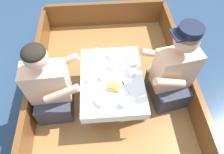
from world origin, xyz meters
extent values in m
plane|color=navy|center=(0.00, 0.00, 0.00)|extent=(60.00, 60.00, 0.00)
cube|color=#9E6B38|center=(0.00, 0.00, 0.13)|extent=(1.80, 2.84, 0.26)
cube|color=brown|center=(-0.87, 0.00, 0.41)|extent=(0.06, 2.84, 0.32)
cube|color=brown|center=(0.87, 0.00, 0.41)|extent=(0.06, 2.84, 0.32)
cube|color=brown|center=(0.00, 1.39, 0.44)|extent=(1.68, 0.06, 0.36)
cylinder|color=#B2B2B7|center=(0.00, 0.05, 0.44)|extent=(0.07, 0.07, 0.38)
cube|color=#9E6B38|center=(0.00, 0.05, 0.64)|extent=(0.61, 0.82, 0.02)
cube|color=white|center=(0.00, 0.05, 0.65)|extent=(0.64, 0.85, 0.00)
cube|color=white|center=(0.00, -0.37, 0.60)|extent=(0.64, 0.00, 0.10)
cube|color=white|center=(0.00, 0.47, 0.60)|extent=(0.64, 0.00, 0.10)
cube|color=#333847|center=(-0.62, -0.01, 0.39)|extent=(0.38, 0.45, 0.26)
cube|color=beige|center=(-0.62, -0.01, 0.73)|extent=(0.41, 0.24, 0.43)
sphere|color=beige|center=(-0.62, -0.01, 1.10)|extent=(0.21, 0.21, 0.21)
ellipsoid|color=black|center=(-0.62, -0.01, 1.15)|extent=(0.20, 0.20, 0.11)
cylinder|color=beige|center=(-0.48, 0.18, 0.79)|extent=(0.34, 0.08, 0.21)
cylinder|color=beige|center=(-0.46, -0.18, 0.79)|extent=(0.34, 0.08, 0.21)
cube|color=#333847|center=(0.62, 0.05, 0.39)|extent=(0.43, 0.50, 0.26)
cube|color=tan|center=(0.62, 0.05, 0.75)|extent=(0.43, 0.29, 0.46)
sphere|color=tan|center=(0.62, 0.05, 1.13)|extent=(0.22, 0.22, 0.22)
ellipsoid|color=brown|center=(0.62, 0.05, 1.18)|extent=(0.21, 0.21, 0.12)
cylinder|color=tan|center=(0.50, -0.15, 0.82)|extent=(0.34, 0.13, 0.21)
cylinder|color=tan|center=(0.44, 0.20, 0.82)|extent=(0.34, 0.13, 0.21)
cylinder|color=black|center=(0.62, 0.05, 1.25)|extent=(0.20, 0.20, 0.06)
cube|color=black|center=(0.53, 0.03, 1.22)|extent=(0.13, 0.17, 0.01)
cylinder|color=silver|center=(0.01, -0.07, 0.66)|extent=(0.17, 0.17, 0.01)
cylinder|color=silver|center=(-0.18, 0.26, 0.66)|extent=(0.21, 0.21, 0.01)
cube|color=tan|center=(0.01, -0.07, 0.68)|extent=(0.14, 0.12, 0.04)
cube|color=gold|center=(0.01, -0.07, 0.71)|extent=(0.11, 0.10, 0.01)
cylinder|color=silver|center=(-0.12, -0.21, 0.67)|extent=(0.13, 0.13, 0.04)
cylinder|color=beige|center=(-0.12, -0.21, 0.68)|extent=(0.10, 0.10, 0.02)
cylinder|color=silver|center=(0.05, 0.20, 0.67)|extent=(0.15, 0.15, 0.04)
cylinder|color=beige|center=(0.05, 0.20, 0.68)|extent=(0.12, 0.12, 0.02)
cylinder|color=silver|center=(0.04, 0.34, 0.67)|extent=(0.13, 0.13, 0.04)
cylinder|color=beige|center=(0.04, 0.34, 0.68)|extent=(0.11, 0.11, 0.02)
cylinder|color=silver|center=(0.24, 0.24, 0.67)|extent=(0.12, 0.12, 0.04)
cylinder|color=beige|center=(0.24, 0.24, 0.68)|extent=(0.10, 0.10, 0.02)
cylinder|color=silver|center=(0.21, 0.08, 0.69)|extent=(0.08, 0.08, 0.06)
torus|color=silver|center=(0.26, 0.08, 0.69)|extent=(0.04, 0.01, 0.04)
cylinder|color=#3D2314|center=(0.21, 0.08, 0.70)|extent=(0.06, 0.06, 0.01)
cylinder|color=silver|center=(0.09, -0.26, 0.68)|extent=(0.08, 0.08, 0.06)
torus|color=silver|center=(0.14, -0.26, 0.69)|extent=(0.04, 0.01, 0.04)
cylinder|color=#3D2314|center=(0.09, -0.26, 0.70)|extent=(0.07, 0.07, 0.01)
cylinder|color=silver|center=(-0.09, 0.05, 0.68)|extent=(0.08, 0.08, 0.05)
torus|color=silver|center=(-0.04, 0.05, 0.68)|extent=(0.04, 0.01, 0.04)
cylinder|color=#3D2314|center=(-0.09, 0.05, 0.70)|extent=(0.07, 0.07, 0.01)
cylinder|color=silver|center=(-0.23, 0.03, 0.68)|extent=(0.06, 0.06, 0.05)
cylinder|color=beige|center=(-0.23, 0.03, 0.68)|extent=(0.07, 0.07, 0.03)
cube|color=silver|center=(0.13, -0.08, 0.66)|extent=(0.07, 0.16, 0.00)
cube|color=silver|center=(0.10, -0.01, 0.66)|extent=(0.03, 0.04, 0.00)
cube|color=silver|center=(0.14, 0.38, 0.66)|extent=(0.16, 0.08, 0.00)
cube|color=silver|center=(0.08, 0.40, 0.66)|extent=(0.04, 0.03, 0.00)
cube|color=silver|center=(-0.13, 0.41, 0.66)|extent=(0.06, 0.17, 0.00)
ellipsoid|color=silver|center=(-0.15, 0.47, 0.66)|extent=(0.04, 0.02, 0.01)
camera|label=1|loc=(-0.09, -1.11, 2.30)|focal=32.00mm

